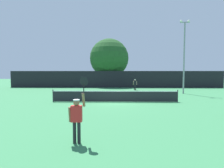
{
  "coord_description": "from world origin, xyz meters",
  "views": [
    {
      "loc": [
        0.17,
        -15.86,
        2.52
      ],
      "look_at": [
        -0.38,
        5.37,
        1.24
      ],
      "focal_mm": 29.41,
      "sensor_mm": 36.0,
      "label": 1
    }
  ],
  "objects_px": {
    "player_serving": "(77,114)",
    "light_pole": "(184,52)",
    "large_tree": "(109,58)",
    "player_receiving": "(135,83)",
    "tennis_ball": "(86,98)",
    "parked_car_mid": "(101,81)",
    "parked_car_near": "(77,81)",
    "parked_car_far": "(146,81)"
  },
  "relations": [
    {
      "from": "parked_car_near",
      "to": "large_tree",
      "type": "bearing_deg",
      "value": -26.25
    },
    {
      "from": "player_serving",
      "to": "large_tree",
      "type": "distance_m",
      "value": 28.44
    },
    {
      "from": "parked_car_far",
      "to": "player_receiving",
      "type": "bearing_deg",
      "value": -104.14
    },
    {
      "from": "tennis_ball",
      "to": "parked_car_far",
      "type": "relative_size",
      "value": 0.02
    },
    {
      "from": "parked_car_mid",
      "to": "parked_car_far",
      "type": "relative_size",
      "value": 1.03
    },
    {
      "from": "parked_car_mid",
      "to": "player_serving",
      "type": "bearing_deg",
      "value": -91.78
    },
    {
      "from": "player_receiving",
      "to": "light_pole",
      "type": "bearing_deg",
      "value": 140.29
    },
    {
      "from": "parked_car_near",
      "to": "parked_car_mid",
      "type": "distance_m",
      "value": 5.2
    },
    {
      "from": "player_receiving",
      "to": "parked_car_near",
      "type": "distance_m",
      "value": 15.74
    },
    {
      "from": "parked_car_mid",
      "to": "player_receiving",
      "type": "bearing_deg",
      "value": -69.94
    },
    {
      "from": "player_receiving",
      "to": "light_pole",
      "type": "height_order",
      "value": "light_pole"
    },
    {
      "from": "tennis_ball",
      "to": "light_pole",
      "type": "bearing_deg",
      "value": 20.5
    },
    {
      "from": "tennis_ball",
      "to": "player_receiving",
      "type": "bearing_deg",
      "value": 56.32
    },
    {
      "from": "player_serving",
      "to": "light_pole",
      "type": "distance_m",
      "value": 19.12
    },
    {
      "from": "player_receiving",
      "to": "light_pole",
      "type": "relative_size",
      "value": 0.18
    },
    {
      "from": "player_serving",
      "to": "parked_car_near",
      "type": "bearing_deg",
      "value": 102.33
    },
    {
      "from": "player_serving",
      "to": "tennis_ball",
      "type": "xyz_separation_m",
      "value": [
        -1.69,
        11.88,
        -1.01
      ]
    },
    {
      "from": "parked_car_mid",
      "to": "light_pole",
      "type": "bearing_deg",
      "value": -61.87
    },
    {
      "from": "player_receiving",
      "to": "parked_car_near",
      "type": "xyz_separation_m",
      "value": [
        -11.07,
        11.19,
        -0.2
      ]
    },
    {
      "from": "tennis_ball",
      "to": "light_pole",
      "type": "relative_size",
      "value": 0.01
    },
    {
      "from": "light_pole",
      "to": "parked_car_near",
      "type": "height_order",
      "value": "light_pole"
    },
    {
      "from": "parked_car_near",
      "to": "light_pole",
      "type": "bearing_deg",
      "value": -42.02
    },
    {
      "from": "light_pole",
      "to": "large_tree",
      "type": "xyz_separation_m",
      "value": [
        -9.55,
        12.04,
        0.28
      ]
    },
    {
      "from": "player_serving",
      "to": "parked_car_far",
      "type": "xyz_separation_m",
      "value": [
        7.71,
        33.68,
        -0.27
      ]
    },
    {
      "from": "parked_car_near",
      "to": "parked_car_far",
      "type": "xyz_separation_m",
      "value": [
        14.66,
        1.88,
        0.0
      ]
    },
    {
      "from": "light_pole",
      "to": "parked_car_mid",
      "type": "xyz_separation_m",
      "value": [
        -11.68,
        17.64,
        -4.22
      ]
    },
    {
      "from": "large_tree",
      "to": "parked_car_mid",
      "type": "distance_m",
      "value": 7.49
    },
    {
      "from": "player_serving",
      "to": "large_tree",
      "type": "bearing_deg",
      "value": 89.99
    },
    {
      "from": "player_serving",
      "to": "parked_car_far",
      "type": "bearing_deg",
      "value": 77.1
    },
    {
      "from": "player_receiving",
      "to": "large_tree",
      "type": "relative_size",
      "value": 0.18
    },
    {
      "from": "light_pole",
      "to": "parked_car_mid",
      "type": "height_order",
      "value": "light_pole"
    },
    {
      "from": "tennis_ball",
      "to": "parked_car_far",
      "type": "bearing_deg",
      "value": 66.66
    },
    {
      "from": "light_pole",
      "to": "parked_car_near",
      "type": "bearing_deg",
      "value": 136.42
    },
    {
      "from": "light_pole",
      "to": "parked_car_far",
      "type": "height_order",
      "value": "light_pole"
    },
    {
      "from": "parked_car_far",
      "to": "tennis_ball",
      "type": "bearing_deg",
      "value": -112.11
    },
    {
      "from": "tennis_ball",
      "to": "parked_car_near",
      "type": "height_order",
      "value": "parked_car_near"
    },
    {
      "from": "player_serving",
      "to": "parked_car_near",
      "type": "relative_size",
      "value": 0.57
    },
    {
      "from": "player_serving",
      "to": "large_tree",
      "type": "xyz_separation_m",
      "value": [
        0.0,
        28.13,
        4.23
      ]
    },
    {
      "from": "parked_car_near",
      "to": "player_receiving",
      "type": "bearing_deg",
      "value": -43.76
    },
    {
      "from": "player_receiving",
      "to": "parked_car_far",
      "type": "height_order",
      "value": "parked_car_far"
    },
    {
      "from": "player_serving",
      "to": "parked_car_near",
      "type": "distance_m",
      "value": 32.55
    },
    {
      "from": "parked_car_far",
      "to": "parked_car_mid",
      "type": "bearing_deg",
      "value": -179.05
    }
  ]
}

